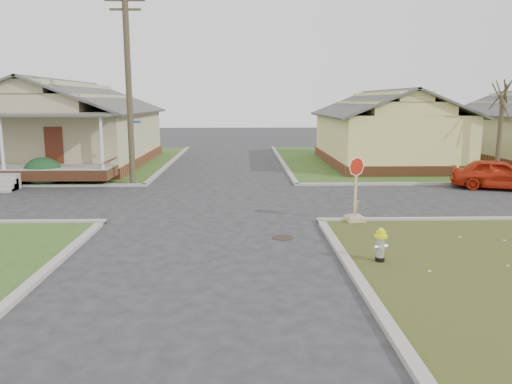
{
  "coord_description": "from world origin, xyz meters",
  "views": [
    {
      "loc": [
        1.02,
        -14.69,
        3.99
      ],
      "look_at": [
        1.45,
        1.0,
        1.1
      ],
      "focal_mm": 35.0,
      "sensor_mm": 36.0,
      "label": 1
    }
  ],
  "objects_px": {
    "fire_hydrant": "(381,243)",
    "red_sedan": "(498,174)",
    "stop_sign": "(355,207)",
    "utility_pole": "(129,86)"
  },
  "relations": [
    {
      "from": "utility_pole",
      "to": "stop_sign",
      "type": "xyz_separation_m",
      "value": [
        8.93,
        -7.6,
        -4.15
      ]
    },
    {
      "from": "stop_sign",
      "to": "red_sedan",
      "type": "distance_m",
      "value": 10.0
    },
    {
      "from": "fire_hydrant",
      "to": "red_sedan",
      "type": "xyz_separation_m",
      "value": [
        8.22,
        10.3,
        0.17
      ]
    },
    {
      "from": "fire_hydrant",
      "to": "stop_sign",
      "type": "distance_m",
      "value": 4.21
    },
    {
      "from": "fire_hydrant",
      "to": "red_sedan",
      "type": "distance_m",
      "value": 13.18
    },
    {
      "from": "fire_hydrant",
      "to": "red_sedan",
      "type": "relative_size",
      "value": 0.21
    },
    {
      "from": "utility_pole",
      "to": "red_sedan",
      "type": "bearing_deg",
      "value": -5.05
    },
    {
      "from": "utility_pole",
      "to": "stop_sign",
      "type": "bearing_deg",
      "value": -40.37
    },
    {
      "from": "stop_sign",
      "to": "utility_pole",
      "type": "bearing_deg",
      "value": 132.03
    },
    {
      "from": "utility_pole",
      "to": "stop_sign",
      "type": "distance_m",
      "value": 12.44
    }
  ]
}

